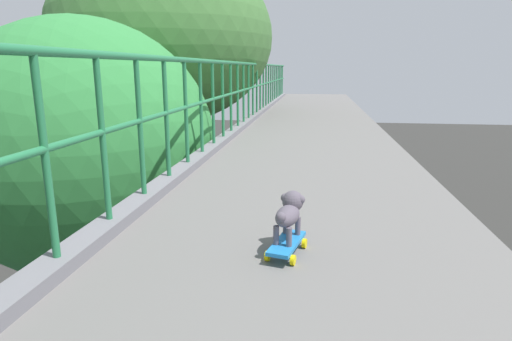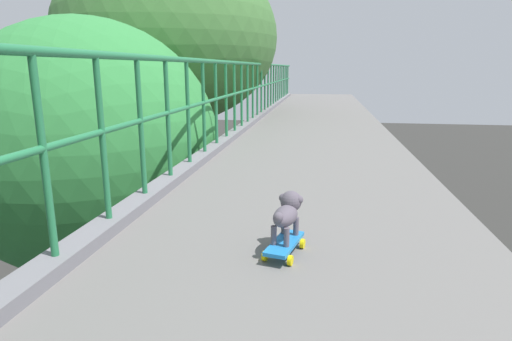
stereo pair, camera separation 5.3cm
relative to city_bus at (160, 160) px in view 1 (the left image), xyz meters
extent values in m
cylinder|color=#287E4B|center=(7.77, -21.86, 4.92)|extent=(0.04, 0.04, 1.15)
cylinder|color=#287E4B|center=(7.77, -21.22, 4.92)|extent=(0.04, 0.04, 1.15)
cylinder|color=#287E4B|center=(7.77, -20.58, 4.92)|extent=(0.04, 0.04, 1.15)
cylinder|color=#287E4B|center=(7.77, -19.94, 4.92)|extent=(0.04, 0.04, 1.15)
cylinder|color=#287E4B|center=(7.77, -19.30, 4.92)|extent=(0.04, 0.04, 1.15)
cylinder|color=#287E4B|center=(7.77, -18.66, 4.92)|extent=(0.04, 0.04, 1.15)
cylinder|color=#287E4B|center=(7.77, -18.02, 4.92)|extent=(0.04, 0.04, 1.15)
cylinder|color=#287E4B|center=(7.77, -17.38, 4.92)|extent=(0.04, 0.04, 1.15)
cylinder|color=#287E4B|center=(7.77, -16.74, 4.92)|extent=(0.04, 0.04, 1.15)
cylinder|color=#287E4B|center=(7.77, -16.09, 4.92)|extent=(0.04, 0.04, 1.15)
cylinder|color=#287E4B|center=(7.77, -15.45, 4.92)|extent=(0.04, 0.04, 1.15)
cylinder|color=#287E4B|center=(7.77, -14.81, 4.92)|extent=(0.04, 0.04, 1.15)
cylinder|color=#287E4B|center=(7.77, -14.17, 4.92)|extent=(0.04, 0.04, 1.15)
cylinder|color=#287E4B|center=(7.77, -13.53, 4.92)|extent=(0.04, 0.04, 1.15)
cylinder|color=#287E4B|center=(7.77, -12.89, 4.92)|extent=(0.04, 0.04, 1.15)
cylinder|color=#287E4B|center=(7.77, -12.25, 4.92)|extent=(0.04, 0.04, 1.15)
cylinder|color=#287E4B|center=(7.77, -11.61, 4.92)|extent=(0.04, 0.04, 1.15)
cylinder|color=#287E4B|center=(7.77, -10.97, 4.92)|extent=(0.04, 0.04, 1.15)
cylinder|color=#287E4B|center=(7.77, -10.32, 4.92)|extent=(0.04, 0.04, 1.15)
cylinder|color=#287E4B|center=(7.77, -9.68, 4.92)|extent=(0.04, 0.04, 1.15)
cylinder|color=#287E4B|center=(7.77, -9.04, 4.92)|extent=(0.04, 0.04, 1.15)
cylinder|color=#287E4B|center=(7.77, -8.40, 4.92)|extent=(0.04, 0.04, 1.15)
cylinder|color=#287E4B|center=(7.77, -7.76, 4.92)|extent=(0.04, 0.04, 1.15)
cylinder|color=#287E4B|center=(7.77, -7.12, 4.92)|extent=(0.04, 0.04, 1.15)
cylinder|color=#287E4B|center=(7.77, -6.48, 4.92)|extent=(0.04, 0.04, 1.15)
cylinder|color=#287E4B|center=(7.77, -5.84, 4.92)|extent=(0.04, 0.04, 1.15)
cylinder|color=black|center=(0.94, -13.96, -1.65)|extent=(0.22, 0.62, 0.62)
cube|color=#B4201D|center=(0.00, 0.00, -0.08)|extent=(2.47, 11.73, 3.21)
cube|color=black|center=(0.00, 0.00, 0.48)|extent=(2.49, 10.79, 0.70)
cylinder|color=black|center=(1.19, 4.10, -1.48)|extent=(0.28, 0.96, 0.96)
cylinder|color=black|center=(-1.19, 4.10, -1.48)|extent=(0.28, 0.96, 0.96)
cylinder|color=black|center=(1.19, -3.23, -1.48)|extent=(0.28, 0.96, 0.96)
cylinder|color=black|center=(-1.19, -3.23, -1.48)|extent=(0.28, 0.96, 0.96)
cylinder|color=#4A342D|center=(5.34, -17.32, 0.45)|extent=(0.44, 0.44, 4.83)
ellipsoid|color=#368D43|center=(5.34, -17.32, 4.09)|extent=(4.44, 4.44, 4.30)
cylinder|color=#483424|center=(5.23, -12.94, 1.33)|extent=(0.60, 0.60, 6.58)
ellipsoid|color=#467B3C|center=(5.23, -12.94, 6.17)|extent=(5.65, 5.65, 4.43)
cube|color=#2280D1|center=(9.06, -21.45, 4.34)|extent=(0.23, 0.43, 0.02)
cylinder|color=yellow|center=(9.17, -21.34, 4.30)|extent=(0.04, 0.07, 0.06)
cylinder|color=yellow|center=(9.02, -21.30, 4.30)|extent=(0.04, 0.07, 0.06)
cylinder|color=yellow|center=(9.11, -21.60, 4.30)|extent=(0.04, 0.07, 0.06)
cylinder|color=yellow|center=(8.96, -21.57, 4.30)|extent=(0.04, 0.07, 0.06)
cylinder|color=#5E5562|center=(9.13, -21.33, 4.41)|extent=(0.04, 0.04, 0.12)
cylinder|color=#5E5562|center=(9.05, -21.31, 4.41)|extent=(0.04, 0.04, 0.12)
cylinder|color=#5E5562|center=(9.08, -21.53, 4.41)|extent=(0.04, 0.04, 0.12)
cylinder|color=#5E5562|center=(9.00, -21.51, 4.41)|extent=(0.04, 0.04, 0.12)
ellipsoid|color=#5E5562|center=(9.06, -21.42, 4.51)|extent=(0.19, 0.29, 0.12)
sphere|color=#5E5562|center=(9.09, -21.31, 4.57)|extent=(0.14, 0.14, 0.14)
ellipsoid|color=#6C4C71|center=(9.10, -21.25, 4.56)|extent=(0.06, 0.07, 0.04)
sphere|color=#5E5562|center=(9.14, -21.32, 4.59)|extent=(0.06, 0.06, 0.06)
sphere|color=#5E5562|center=(9.04, -21.30, 4.59)|extent=(0.06, 0.06, 0.06)
sphere|color=#5E5562|center=(9.03, -21.56, 4.55)|extent=(0.06, 0.06, 0.06)
camera|label=1|loc=(9.22, -23.95, 5.41)|focal=29.81mm
camera|label=2|loc=(9.28, -23.94, 5.41)|focal=29.81mm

